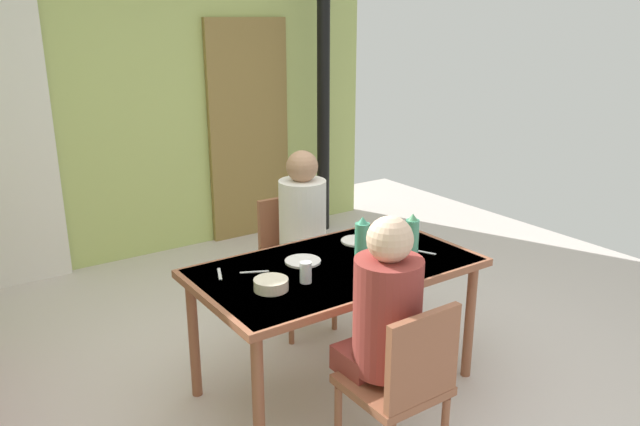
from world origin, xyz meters
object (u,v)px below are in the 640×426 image
(dining_table, at_px, (336,277))
(serving_bowl_center, at_px, (271,284))
(chair_near_diner, at_px, (404,383))
(water_bottle_green_near, at_px, (362,248))
(person_near_diner, at_px, (385,311))
(water_bottle_green_far, at_px, (412,244))
(chair_far_diner, at_px, (293,254))
(person_far_diner, at_px, (304,219))

(dining_table, bearing_deg, serving_bowl_center, -169.81)
(chair_near_diner, xyz_separation_m, water_bottle_green_near, (0.23, 0.60, 0.39))
(person_near_diner, bearing_deg, chair_near_diner, -90.00)
(person_near_diner, bearing_deg, water_bottle_green_far, 36.85)
(chair_near_diner, xyz_separation_m, water_bottle_green_far, (0.48, 0.50, 0.39))
(chair_far_diner, height_order, serving_bowl_center, chair_far_diner)
(dining_table, bearing_deg, chair_far_diner, 74.59)
(chair_near_diner, height_order, water_bottle_green_near, water_bottle_green_near)
(person_near_diner, relative_size, water_bottle_green_far, 2.49)
(dining_table, relative_size, person_far_diner, 1.97)
(chair_far_diner, xyz_separation_m, serving_bowl_center, (-0.66, -0.86, 0.27))
(dining_table, relative_size, chair_far_diner, 1.74)
(chair_far_diner, bearing_deg, dining_table, 74.59)
(chair_far_diner, distance_m, serving_bowl_center, 1.12)
(person_near_diner, bearing_deg, dining_table, 72.50)
(chair_near_diner, distance_m, water_bottle_green_far, 0.79)
(chair_near_diner, height_order, water_bottle_green_far, water_bottle_green_far)
(dining_table, distance_m, water_bottle_green_near, 0.29)
(person_near_diner, xyz_separation_m, person_far_diner, (0.42, 1.28, 0.00))
(serving_bowl_center, bearing_deg, water_bottle_green_far, -15.39)
(person_near_diner, distance_m, serving_bowl_center, 0.61)
(water_bottle_green_far, bearing_deg, water_bottle_green_near, 158.50)
(chair_far_diner, distance_m, person_far_diner, 0.31)
(person_far_diner, bearing_deg, chair_near_diner, 73.64)
(water_bottle_green_near, bearing_deg, serving_bowl_center, 167.95)
(chair_far_diner, bearing_deg, person_far_diner, 90.00)
(person_near_diner, height_order, serving_bowl_center, person_near_diner)
(chair_near_diner, bearing_deg, serving_bowl_center, 109.43)
(chair_near_diner, relative_size, chair_far_diner, 1.00)
(chair_far_diner, relative_size, person_near_diner, 1.13)
(person_far_diner, bearing_deg, chair_far_diner, -90.00)
(person_near_diner, xyz_separation_m, serving_bowl_center, (-0.25, 0.56, -0.02))
(dining_table, xyz_separation_m, person_near_diner, (-0.20, -0.64, 0.11))
(water_bottle_green_near, bearing_deg, dining_table, 99.18)
(dining_table, xyz_separation_m, chair_near_diner, (-0.20, -0.78, -0.17))
(dining_table, distance_m, person_far_diner, 0.69)
(serving_bowl_center, bearing_deg, water_bottle_green_near, -12.05)
(chair_near_diner, distance_m, chair_far_diner, 1.61)
(dining_table, height_order, person_far_diner, person_far_diner)
(person_far_diner, height_order, water_bottle_green_near, person_far_diner)
(dining_table, bearing_deg, water_bottle_green_far, -45.17)
(dining_table, xyz_separation_m, water_bottle_green_near, (0.03, -0.18, 0.22))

